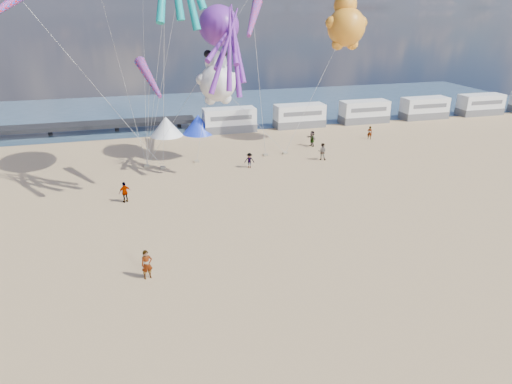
% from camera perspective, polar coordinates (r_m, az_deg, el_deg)
% --- Properties ---
extents(ground, '(120.00, 120.00, 0.00)m').
position_cam_1_polar(ground, '(22.69, 3.66, -18.60)').
color(ground, tan).
rests_on(ground, ground).
extents(water, '(120.00, 120.00, 0.00)m').
position_cam_1_polar(water, '(72.96, -10.54, 9.99)').
color(water, '#324A60').
rests_on(water, ground).
extents(motorhome_0, '(6.60, 2.50, 3.00)m').
position_cam_1_polar(motorhome_0, '(58.96, -3.35, 8.98)').
color(motorhome_0, silver).
rests_on(motorhome_0, ground).
extents(motorhome_1, '(6.60, 2.50, 3.00)m').
position_cam_1_polar(motorhome_1, '(61.58, 5.44, 9.48)').
color(motorhome_1, silver).
rests_on(motorhome_1, ground).
extents(motorhome_2, '(6.60, 2.50, 3.00)m').
position_cam_1_polar(motorhome_2, '(65.49, 13.37, 9.74)').
color(motorhome_2, silver).
rests_on(motorhome_2, ground).
extents(motorhome_3, '(6.60, 2.50, 3.00)m').
position_cam_1_polar(motorhome_3, '(70.46, 20.30, 9.82)').
color(motorhome_3, silver).
rests_on(motorhome_3, ground).
extents(motorhome_4, '(6.60, 2.50, 3.00)m').
position_cam_1_polar(motorhome_4, '(76.30, 26.25, 9.78)').
color(motorhome_4, silver).
rests_on(motorhome_4, ground).
extents(tent_white, '(4.00, 4.00, 2.40)m').
position_cam_1_polar(tent_white, '(57.96, -11.17, 8.06)').
color(tent_white, white).
rests_on(tent_white, ground).
extents(tent_blue, '(4.00, 4.00, 2.40)m').
position_cam_1_polar(tent_blue, '(58.36, -7.22, 8.40)').
color(tent_blue, '#1933CC').
rests_on(tent_blue, ground).
extents(standing_person, '(0.74, 0.57, 1.81)m').
position_cam_1_polar(standing_person, '(27.59, -13.49, -8.81)').
color(standing_person, tan).
rests_on(standing_person, ground).
extents(beachgoer_1, '(1.04, 0.91, 1.80)m').
position_cam_1_polar(beachgoer_1, '(48.12, 8.27, 5.04)').
color(beachgoer_1, '#7F6659').
rests_on(beachgoer_1, ground).
extents(beachgoer_2, '(0.88, 0.77, 1.53)m').
position_cam_1_polar(beachgoer_2, '(45.17, -0.84, 3.96)').
color(beachgoer_2, '#7F6659').
rests_on(beachgoer_2, ground).
extents(beachgoer_3, '(1.29, 1.04, 1.74)m').
position_cam_1_polar(beachgoer_3, '(38.53, -16.07, -0.02)').
color(beachgoer_3, '#7F6659').
rests_on(beachgoer_3, ground).
extents(beachgoer_4, '(0.64, 1.10, 1.77)m').
position_cam_1_polar(beachgoer_4, '(52.91, 7.01, 6.64)').
color(beachgoer_4, '#7F6659').
rests_on(beachgoer_4, ground).
extents(beachgoer_5, '(1.49, 1.27, 1.61)m').
position_cam_1_polar(beachgoer_5, '(57.10, 14.02, 7.21)').
color(beachgoer_5, '#7F6659').
rests_on(beachgoer_5, ground).
extents(sandbag_a, '(0.50, 0.35, 0.22)m').
position_cam_1_polar(sandbag_a, '(46.11, -11.53, 3.03)').
color(sandbag_a, gray).
rests_on(sandbag_a, ground).
extents(sandbag_b, '(0.50, 0.35, 0.22)m').
position_cam_1_polar(sandbag_b, '(47.44, -7.42, 3.83)').
color(sandbag_b, gray).
rests_on(sandbag_b, ground).
extents(sandbag_c, '(0.50, 0.35, 0.22)m').
position_cam_1_polar(sandbag_c, '(49.88, 3.66, 4.88)').
color(sandbag_c, gray).
rests_on(sandbag_c, ground).
extents(sandbag_d, '(0.50, 0.35, 0.22)m').
position_cam_1_polar(sandbag_d, '(49.13, 1.19, 4.66)').
color(sandbag_d, gray).
rests_on(sandbag_d, ground).
extents(sandbag_e, '(0.50, 0.35, 0.22)m').
position_cam_1_polar(sandbag_e, '(46.88, -13.48, 3.18)').
color(sandbag_e, gray).
rests_on(sandbag_e, ground).
extents(kite_octopus_purple, '(6.52, 9.42, 9.90)m').
position_cam_1_polar(kite_octopus_purple, '(45.06, -4.70, 20.02)').
color(kite_octopus_purple, '#72279C').
extents(kite_panda, '(5.47, 5.33, 6.05)m').
position_cam_1_polar(kite_panda, '(45.39, -4.84, 13.45)').
color(kite_panda, silver).
extents(kite_teddy_orange, '(5.09, 4.82, 6.87)m').
position_cam_1_polar(kite_teddy_orange, '(52.28, 11.20, 19.58)').
color(kite_teddy_orange, orange).
extents(windsock_mid, '(3.57, 6.69, 6.84)m').
position_cam_1_polar(windsock_mid, '(46.34, -0.34, 20.93)').
color(windsock_mid, red).
extents(windsock_right, '(2.24, 5.01, 4.95)m').
position_cam_1_polar(windsock_right, '(39.35, -13.17, 13.68)').
color(windsock_right, red).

